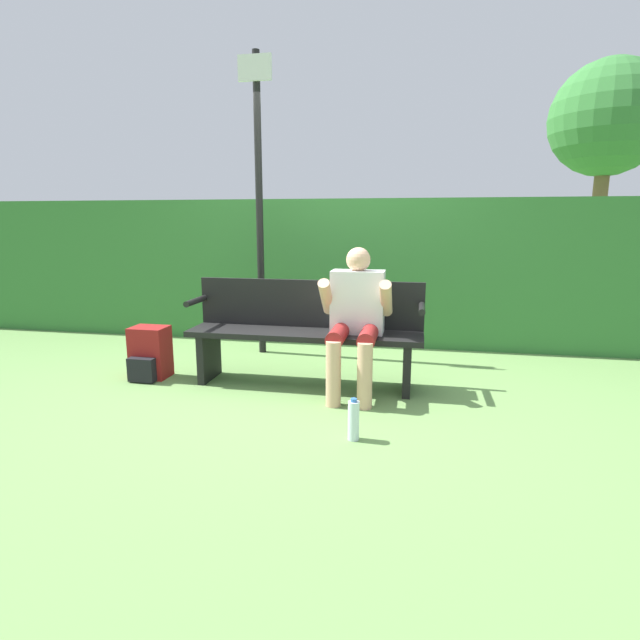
% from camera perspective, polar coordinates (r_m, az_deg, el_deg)
% --- Properties ---
extents(ground_plane, '(40.00, 40.00, 0.00)m').
position_cam_1_polar(ground_plane, '(4.15, -1.78, -7.39)').
color(ground_plane, '#668E4C').
extents(hedge_back, '(12.00, 0.41, 1.55)m').
position_cam_1_polar(hedge_back, '(5.51, 1.87, 5.55)').
color(hedge_back, '#337033').
rests_on(hedge_back, ground).
extents(park_bench, '(1.90, 0.42, 0.85)m').
position_cam_1_polar(park_bench, '(4.08, -1.63, -1.07)').
color(park_bench, black).
rests_on(park_bench, ground).
extents(person_seated, '(0.55, 0.63, 1.13)m').
position_cam_1_polar(person_seated, '(3.85, 4.11, 0.74)').
color(person_seated, silver).
rests_on(person_seated, ground).
extents(backpack, '(0.30, 0.31, 0.44)m').
position_cam_1_polar(backpack, '(4.51, -18.90, -3.69)').
color(backpack, maroon).
rests_on(backpack, ground).
extents(water_bottle, '(0.07, 0.07, 0.27)m').
position_cam_1_polar(water_bottle, '(3.13, 3.86, -11.35)').
color(water_bottle, silver).
rests_on(water_bottle, ground).
extents(signpost, '(0.32, 0.09, 2.87)m').
position_cam_1_polar(signpost, '(5.01, -6.99, 14.05)').
color(signpost, black).
rests_on(signpost, ground).
extents(parked_car, '(4.73, 3.11, 1.23)m').
position_cam_1_polar(parked_car, '(18.83, -9.52, 8.96)').
color(parked_car, silver).
rests_on(parked_car, ground).
extents(tree, '(1.84, 1.84, 3.88)m').
position_cam_1_polar(tree, '(9.92, 30.05, 19.13)').
color(tree, brown).
rests_on(tree, ground).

